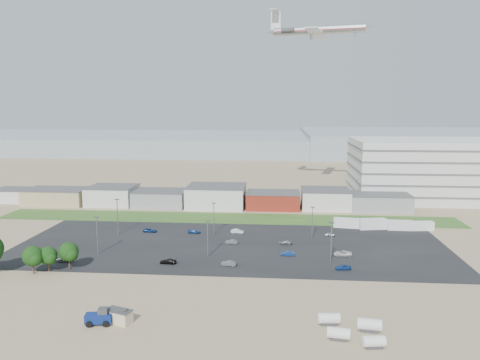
# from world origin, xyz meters

# --- Properties ---
(ground) EXTENTS (700.00, 700.00, 0.00)m
(ground) POSITION_xyz_m (0.00, 0.00, 0.00)
(ground) COLOR #978360
(ground) RESTS_ON ground
(parking_lot) EXTENTS (120.00, 50.00, 0.01)m
(parking_lot) POSITION_xyz_m (5.00, 20.00, 0.01)
(parking_lot) COLOR black
(parking_lot) RESTS_ON ground
(grass_strip) EXTENTS (160.00, 16.00, 0.02)m
(grass_strip) POSITION_xyz_m (0.00, 52.00, 0.01)
(grass_strip) COLOR #285520
(grass_strip) RESTS_ON ground
(hills_backdrop) EXTENTS (700.00, 200.00, 9.00)m
(hills_backdrop) POSITION_xyz_m (40.00, 315.00, 4.50)
(hills_backdrop) COLOR gray
(hills_backdrop) RESTS_ON ground
(building_row) EXTENTS (170.00, 20.00, 8.00)m
(building_row) POSITION_xyz_m (-17.00, 71.00, 4.00)
(building_row) COLOR silver
(building_row) RESTS_ON ground
(parking_garage) EXTENTS (80.00, 40.00, 25.00)m
(parking_garage) POSITION_xyz_m (90.00, 95.00, 12.50)
(parking_garage) COLOR silver
(parking_garage) RESTS_ON ground
(portable_shed) EXTENTS (5.40, 3.99, 2.44)m
(portable_shed) POSITION_xyz_m (-10.16, -29.36, 1.22)
(portable_shed) COLOR beige
(portable_shed) RESTS_ON ground
(telehandler) EXTENTS (7.75, 3.51, 3.12)m
(telehandler) POSITION_xyz_m (-13.46, -30.38, 1.56)
(telehandler) COLOR navy
(telehandler) RESTS_ON ground
(storage_tank_nw) EXTENTS (4.01, 2.28, 2.30)m
(storage_tank_nw) POSITION_xyz_m (27.37, -26.87, 1.15)
(storage_tank_nw) COLOR silver
(storage_tank_nw) RESTS_ON ground
(storage_tank_ne) EXTENTS (4.29, 2.50, 2.45)m
(storage_tank_ne) POSITION_xyz_m (34.11, -28.83, 1.23)
(storage_tank_ne) COLOR silver
(storage_tank_ne) RESTS_ON ground
(storage_tank_sw) EXTENTS (4.00, 2.42, 2.26)m
(storage_tank_sw) POSITION_xyz_m (28.46, -32.28, 1.13)
(storage_tank_sw) COLOR silver
(storage_tank_sw) RESTS_ON ground
(storage_tank_se) EXTENTS (3.83, 2.28, 2.17)m
(storage_tank_se) POSITION_xyz_m (33.75, -34.48, 1.09)
(storage_tank_se) COLOR silver
(storage_tank_se) RESTS_ON ground
(box_trailer_a) EXTENTS (8.27, 3.59, 3.00)m
(box_trailer_a) POSITION_xyz_m (39.98, 42.52, 1.50)
(box_trailer_a) COLOR silver
(box_trailer_a) RESTS_ON ground
(box_trailer_b) EXTENTS (9.12, 4.35, 3.28)m
(box_trailer_b) POSITION_xyz_m (48.02, 41.31, 1.64)
(box_trailer_b) COLOR silver
(box_trailer_b) RESTS_ON ground
(box_trailer_c) EXTENTS (7.98, 2.60, 2.98)m
(box_trailer_c) POSITION_xyz_m (56.50, 40.88, 1.49)
(box_trailer_c) COLOR silver
(box_trailer_c) RESTS_ON ground
(box_trailer_d) EXTENTS (7.61, 3.35, 2.76)m
(box_trailer_d) POSITION_xyz_m (63.19, 41.18, 1.38)
(box_trailer_d) COLOR silver
(box_trailer_d) RESTS_ON ground
(tree_mid) EXTENTS (5.01, 5.01, 7.51)m
(tree_mid) POSITION_xyz_m (-38.44, -6.62, 3.75)
(tree_mid) COLOR black
(tree_mid) RESTS_ON ground
(tree_right) EXTENTS (4.54, 4.54, 6.81)m
(tree_right) POSITION_xyz_m (-35.71, -4.77, 3.41)
(tree_right) COLOR black
(tree_right) RESTS_ON ground
(tree_near) EXTENTS (4.95, 4.95, 7.43)m
(tree_near) POSITION_xyz_m (-31.61, -2.67, 3.72)
(tree_near) COLOR black
(tree_near) RESTS_ON ground
(lightpole_front_l) EXTENTS (1.17, 0.49, 9.93)m
(lightpole_front_l) POSITION_xyz_m (-29.34, 9.31, 4.96)
(lightpole_front_l) COLOR slate
(lightpole_front_l) RESTS_ON ground
(lightpole_front_m) EXTENTS (1.12, 0.47, 9.50)m
(lightpole_front_m) POSITION_xyz_m (0.04, 9.31, 4.75)
(lightpole_front_m) COLOR slate
(lightpole_front_m) RESTS_ON ground
(lightpole_front_r) EXTENTS (1.23, 0.51, 10.47)m
(lightpole_front_r) POSITION_xyz_m (31.24, 6.59, 5.23)
(lightpole_front_r) COLOR slate
(lightpole_front_r) RESTS_ON ground
(lightpole_back_l) EXTENTS (1.29, 0.54, 10.93)m
(lightpole_back_l) POSITION_xyz_m (-30.51, 28.41, 5.47)
(lightpole_back_l) COLOR slate
(lightpole_back_l) RESTS_ON ground
(lightpole_back_m) EXTENTS (1.15, 0.48, 9.74)m
(lightpole_back_m) POSITION_xyz_m (-1.40, 31.07, 4.87)
(lightpole_back_m) COLOR slate
(lightpole_back_m) RESTS_ON ground
(lightpole_back_r) EXTENTS (1.11, 0.46, 9.48)m
(lightpole_back_r) POSITION_xyz_m (28.10, 28.58, 4.74)
(lightpole_back_r) COLOR slate
(lightpole_back_r) RESTS_ON ground
(airliner) EXTENTS (51.78, 40.59, 13.63)m
(airliner) POSITION_xyz_m (33.88, 96.93, 70.00)
(airliner) COLOR silver
(parked_car_0) EXTENTS (4.80, 2.32, 1.32)m
(parked_car_0) POSITION_xyz_m (35.01, 12.84, 0.66)
(parked_car_0) COLOR silver
(parked_car_0) RESTS_ON ground
(parked_car_1) EXTENTS (3.75, 1.45, 1.22)m
(parked_car_1) POSITION_xyz_m (20.71, 11.84, 0.61)
(parked_car_1) COLOR navy
(parked_car_1) RESTS_ON ground
(parked_car_2) EXTENTS (3.83, 1.85, 1.26)m
(parked_car_2) POSITION_xyz_m (33.71, 2.16, 0.63)
(parked_car_2) COLOR navy
(parked_car_2) RESTS_ON ground
(parked_car_3) EXTENTS (4.26, 2.01, 1.20)m
(parked_car_3) POSITION_xyz_m (-8.92, 2.98, 0.60)
(parked_car_3) COLOR black
(parked_car_3) RESTS_ON ground
(parked_car_6) EXTENTS (3.90, 1.79, 1.11)m
(parked_car_6) POSITION_xyz_m (-7.54, 31.40, 0.55)
(parked_car_6) COLOR navy
(parked_car_6) RESTS_ON ground
(parked_car_7) EXTENTS (3.64, 1.42, 1.18)m
(parked_car_7) POSITION_xyz_m (5.05, 21.24, 0.59)
(parked_car_7) COLOR #595B5E
(parked_car_7) RESTS_ON ground
(parked_car_8) EXTENTS (3.31, 1.51, 1.10)m
(parked_car_8) POSITION_xyz_m (33.85, 31.61, 0.55)
(parked_car_8) COLOR #A5A5AA
(parked_car_8) RESTS_ON ground
(parked_car_9) EXTENTS (4.36, 2.33, 1.17)m
(parked_car_9) POSITION_xyz_m (-21.53, 31.63, 0.58)
(parked_car_9) COLOR navy
(parked_car_9) RESTS_ON ground
(parked_car_10) EXTENTS (4.48, 1.85, 1.30)m
(parked_car_10) POSITION_xyz_m (-34.81, 2.17, 0.65)
(parked_car_10) COLOR #A5A5AA
(parked_car_10) RESTS_ON ground
(parked_car_11) EXTENTS (4.12, 1.90, 1.31)m
(parked_car_11) POSITION_xyz_m (5.64, 32.59, 0.65)
(parked_car_11) COLOR silver
(parked_car_11) RESTS_ON ground
(parked_car_12) EXTENTS (4.01, 1.96, 1.12)m
(parked_car_12) POSITION_xyz_m (20.09, 21.90, 0.56)
(parked_car_12) COLOR #A5A5AA
(parked_car_12) RESTS_ON ground
(parked_car_13) EXTENTS (3.89, 1.75, 1.24)m
(parked_car_13) POSITION_xyz_m (6.24, 2.72, 0.62)
(parked_car_13) COLOR #595B5E
(parked_car_13) RESTS_ON ground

